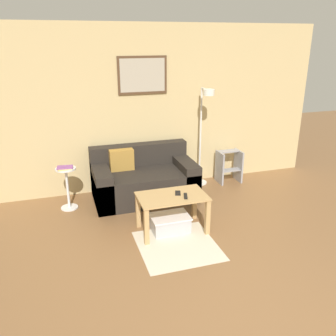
{
  "coord_description": "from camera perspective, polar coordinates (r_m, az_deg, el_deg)",
  "views": [
    {
      "loc": [
        -1.45,
        -1.75,
        2.33
      ],
      "look_at": [
        -0.23,
        2.09,
        0.85
      ],
      "focal_mm": 38.0,
      "sensor_mm": 36.0,
      "label": 1
    }
  ],
  "objects": [
    {
      "name": "wall_back",
      "position": [
        5.67,
        -2.53,
        9.5
      ],
      "size": [
        5.6,
        0.09,
        2.55
      ],
      "color": "tan",
      "rests_on": "ground_plane"
    },
    {
      "name": "area_rug",
      "position": [
        4.33,
        1.54,
        -12.32
      ],
      "size": [
        0.92,
        0.93,
        0.01
      ],
      "primitive_type": "cube",
      "color": "beige",
      "rests_on": "ground_plane"
    },
    {
      "name": "couch",
      "position": [
        5.45,
        -3.96,
        -1.92
      ],
      "size": [
        1.53,
        0.86,
        0.77
      ],
      "color": "#28231E",
      "rests_on": "ground_plane"
    },
    {
      "name": "coffee_table",
      "position": [
        4.47,
        0.67,
        -5.69
      ],
      "size": [
        0.86,
        0.52,
        0.49
      ],
      "color": "tan",
      "rests_on": "ground_plane"
    },
    {
      "name": "storage_bin",
      "position": [
        4.59,
        0.31,
        -8.82
      ],
      "size": [
        0.49,
        0.35,
        0.21
      ],
      "color": "#B2B2B7",
      "rests_on": "ground_plane"
    },
    {
      "name": "floor_lamp",
      "position": [
        5.67,
        5.78,
        6.31
      ],
      "size": [
        0.27,
        0.48,
        1.61
      ],
      "color": "white",
      "rests_on": "ground_plane"
    },
    {
      "name": "side_table",
      "position": [
        5.25,
        -15.86,
        -2.62
      ],
      "size": [
        0.29,
        0.29,
        0.62
      ],
      "color": "white",
      "rests_on": "ground_plane"
    },
    {
      "name": "book_stack",
      "position": [
        5.15,
        -16.24,
        0.06
      ],
      "size": [
        0.23,
        0.19,
        0.03
      ],
      "color": "#D8C666",
      "rests_on": "side_table"
    },
    {
      "name": "remote_control",
      "position": [
        4.39,
        2.84,
        -4.51
      ],
      "size": [
        0.08,
        0.16,
        0.02
      ],
      "primitive_type": "cube",
      "rotation": [
        0.0,
        0.0,
        -0.31
      ],
      "color": "black",
      "rests_on": "coffee_table"
    },
    {
      "name": "cell_phone",
      "position": [
        4.49,
        1.59,
        -4.03
      ],
      "size": [
        0.11,
        0.15,
        0.01
      ],
      "primitive_type": "cube",
      "rotation": [
        0.0,
        0.0,
        -0.31
      ],
      "color": "black",
      "rests_on": "coffee_table"
    },
    {
      "name": "step_stool",
      "position": [
        6.12,
        9.76,
        0.37
      ],
      "size": [
        0.39,
        0.3,
        0.54
      ],
      "color": "#99999E",
      "rests_on": "ground_plane"
    }
  ]
}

